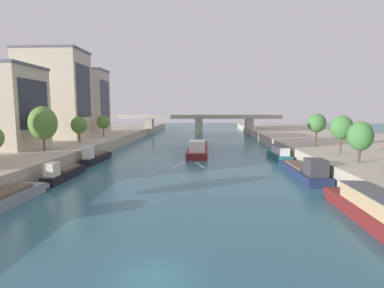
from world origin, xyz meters
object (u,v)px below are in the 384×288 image
moored_boat_left_end (96,157)px  moored_boat_right_far (304,170)px  tree_left_second (103,122)px  tree_right_end_of_row (360,136)px  barge_midriver (198,148)px  moored_boat_right_midway (371,209)px  tree_left_by_lamp (43,123)px  tree_left_nearest (79,125)px  tree_right_far (317,123)px  bridge_far (199,122)px  moored_boat_left_second (64,173)px  tree_right_nearest (342,128)px  moored_boat_right_gap_after (279,154)px

moored_boat_left_end → moored_boat_right_far: size_ratio=0.73×
tree_left_second → tree_right_end_of_row: tree_left_second is taller
barge_midriver → tree_right_end_of_row: (22.71, -25.49, 5.12)m
moored_boat_right_midway → tree_left_by_lamp: bearing=150.8°
tree_left_nearest → tree_right_far: (49.09, -4.65, 0.77)m
tree_left_by_lamp → bridge_far: (25.03, 64.28, -2.47)m
tree_left_second → tree_right_far: bearing=-21.9°
moored_boat_right_midway → tree_right_end_of_row: size_ratio=2.54×
moored_boat_right_far → tree_left_by_lamp: 43.28m
moored_boat_left_second → tree_right_end_of_row: (40.71, 1.36, 5.25)m
moored_boat_right_far → tree_right_far: 18.02m
tree_left_second → tree_right_end_of_row: size_ratio=1.00×
moored_boat_right_far → tree_left_by_lamp: bearing=171.4°
moored_boat_right_far → tree_left_second: (-42.04, 35.12, 5.40)m
bridge_far → tree_right_nearest: bearing=-69.1°
tree_right_end_of_row → moored_boat_right_far: bearing=162.6°
moored_boat_right_gap_after → tree_left_nearest: bearing=172.9°
tree_left_by_lamp → tree_right_far: size_ratio=1.21×
tree_right_end_of_row → bridge_far: tree_right_end_of_row is taller
tree_left_second → tree_right_end_of_row: (48.60, -37.17, -0.21)m
tree_right_end_of_row → tree_left_second: bearing=142.6°
barge_midriver → tree_left_nearest: size_ratio=4.31×
moored_boat_right_midway → tree_left_by_lamp: size_ratio=1.83×
barge_midriver → tree_left_nearest: tree_left_nearest is taller
tree_left_second → tree_right_end_of_row: bearing=-37.4°
barge_midriver → bridge_far: bearing=91.4°
tree_left_by_lamp → tree_right_end_of_row: tree_left_by_lamp is taller
tree_left_nearest → tree_right_far: 49.31m
tree_left_nearest → bridge_far: bearing=64.0°
tree_right_nearest → bridge_far: size_ratio=0.10×
tree_left_by_lamp → moored_boat_left_end: bearing=25.9°
moored_boat_left_end → bridge_far: bearing=73.9°
barge_midriver → tree_right_far: bearing=-19.1°
moored_boat_left_end → moored_boat_right_far: 36.18m
moored_boat_right_gap_after → bridge_far: bridge_far is taller
moored_boat_right_far → bridge_far: bearing=103.7°
tree_left_second → tree_right_nearest: tree_right_nearest is taller
moored_boat_left_end → tree_right_nearest: size_ratio=1.80×
moored_boat_left_second → moored_boat_right_midway: 37.00m
moored_boat_right_gap_after → bridge_far: size_ratio=0.18×
tree_right_end_of_row → bridge_far: (-23.84, 72.77, -1.19)m
moored_boat_left_second → moored_boat_right_far: (34.15, 3.41, 0.07)m
tree_left_second → moored_boat_left_second: bearing=-78.4°
moored_boat_right_gap_after → tree_left_nearest: 42.64m
moored_boat_left_second → moored_boat_right_gap_after: bearing=28.1°
tree_right_end_of_row → tree_right_nearest: bearing=83.1°
barge_midriver → moored_boat_left_second: barge_midriver is taller
moored_boat_left_second → tree_right_nearest: bearing=12.4°
tree_left_second → tree_right_far: tree_right_far is taller
tree_left_second → bridge_far: tree_left_second is taller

